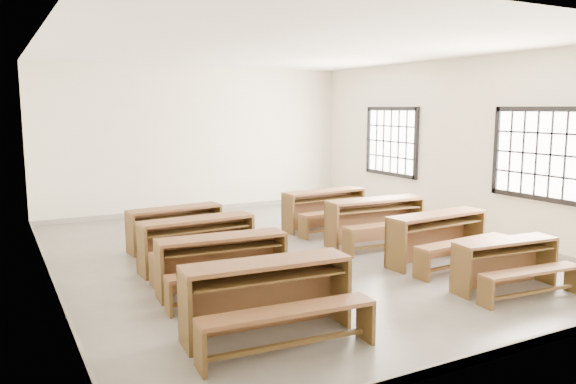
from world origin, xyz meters
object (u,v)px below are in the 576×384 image
desk_set_7 (326,207)px  desk_set_4 (508,261)px  desk_set_3 (176,225)px  desk_set_2 (199,240)px  desk_set_5 (439,235)px  desk_set_6 (377,218)px  desk_set_1 (223,260)px  desk_set_0 (269,294)px

desk_set_7 → desk_set_4: bearing=-92.0°
desk_set_3 → desk_set_4: (3.09, -4.03, -0.03)m
desk_set_2 → desk_set_4: size_ratio=1.13×
desk_set_5 → desk_set_6: (-0.10, 1.40, 0.01)m
desk_set_2 → desk_set_5: (3.26, -1.40, 0.01)m
desk_set_5 → desk_set_6: bearing=90.0°
desk_set_5 → desk_set_6: 1.40m
desk_set_1 → desk_set_7: bearing=43.8°
desk_set_3 → desk_set_6: desk_set_6 is taller
desk_set_3 → desk_set_5: desk_set_5 is taller
desk_set_1 → desk_set_0: bearing=-89.7°
desk_set_5 → desk_set_7: 2.85m
desk_set_1 → desk_set_7: 4.07m
desk_set_3 → desk_set_4: bearing=-58.2°
desk_set_7 → desk_set_6: bearing=-88.6°
desk_set_1 → desk_set_5: (3.34, -0.24, 0.02)m
desk_set_3 → desk_set_7: (2.98, 0.16, 0.03)m
desk_set_3 → desk_set_6: 3.36m
desk_set_1 → desk_set_5: size_ratio=0.97×
desk_set_2 → desk_set_5: bearing=-26.1°
desk_set_4 → desk_set_6: size_ratio=0.84×
desk_set_0 → desk_set_6: 4.26m
desk_set_5 → desk_set_0: bearing=-164.1°
desk_set_0 → desk_set_1: (0.10, 1.48, -0.03)m
desk_set_1 → desk_set_4: (3.23, -1.59, -0.05)m
desk_set_2 → desk_set_3: 1.28m
desk_set_0 → desk_set_7: 5.20m
desk_set_1 → desk_set_6: (3.25, 1.16, 0.03)m
desk_set_1 → desk_set_7: desk_set_7 is taller
desk_set_0 → desk_set_3: desk_set_0 is taller
desk_set_4 → desk_set_6: 2.75m
desk_set_2 → desk_set_7: desk_set_7 is taller
desk_set_2 → desk_set_5: 3.55m
desk_set_2 → desk_set_5: size_ratio=0.98×
desk_set_4 → desk_set_5: bearing=90.6°
desk_set_1 → desk_set_3: bearing=90.6°
desk_set_5 → desk_set_1: bearing=172.0°
desk_set_0 → desk_set_1: bearing=90.4°
desk_set_6 → desk_set_1: bearing=-156.9°
desk_set_2 → desk_set_4: bearing=-44.0°
desk_set_6 → desk_set_7: size_ratio=1.04×
desk_set_0 → desk_set_1: size_ratio=1.07×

